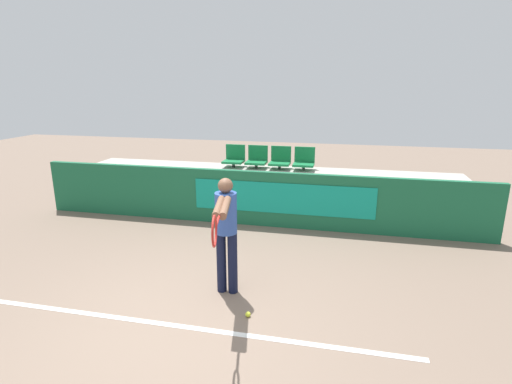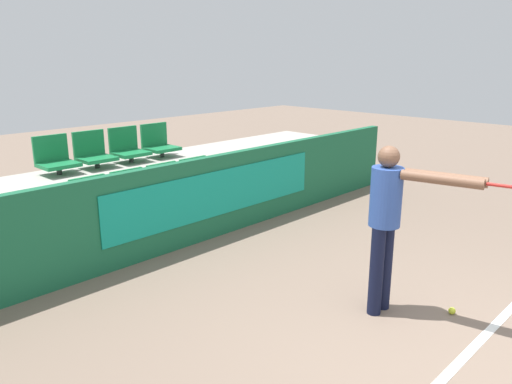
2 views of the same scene
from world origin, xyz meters
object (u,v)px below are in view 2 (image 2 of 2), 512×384
stadium_chair_1 (133,194)px  stadium_chair_5 (94,153)px  stadium_chair_0 (94,202)px  stadium_chair_3 (198,179)px  stadium_chair_7 (159,143)px  tennis_player (395,215)px  stadium_chair_2 (167,186)px  stadium_chair_6 (128,148)px  tennis_ball (452,311)px  stadium_chair_4 (55,159)px

stadium_chair_1 → stadium_chair_5: (0.00, 0.95, 0.41)m
stadium_chair_0 → stadium_chair_3: (1.66, 0.00, 0.00)m
stadium_chair_7 → tennis_player: bearing=-97.1°
stadium_chair_0 → stadium_chair_2: (1.11, 0.00, 0.00)m
stadium_chair_0 → stadium_chair_6: stadium_chair_6 is taller
tennis_player → stadium_chair_1: bearing=87.4°
stadium_chair_0 → stadium_chair_5: 1.18m
stadium_chair_6 → tennis_ball: (0.41, -4.86, -1.00)m
stadium_chair_5 → stadium_chair_6: size_ratio=1.00×
stadium_chair_1 → stadium_chair_6: (0.55, 0.95, 0.41)m
tennis_player → stadium_chair_5: bearing=85.5°
stadium_chair_6 → tennis_player: bearing=-89.9°
stadium_chair_3 → stadium_chair_5: bearing=139.3°
stadium_chair_4 → stadium_chair_5: bearing=0.0°
tennis_ball → stadium_chair_7: bearing=88.3°
stadium_chair_6 → tennis_ball: stadium_chair_6 is taller
stadium_chair_7 → tennis_ball: 4.96m
stadium_chair_3 → stadium_chair_4: bearing=150.2°
stadium_chair_3 → stadium_chair_4: 1.96m
stadium_chair_1 → stadium_chair_4: bearing=120.2°
stadium_chair_7 → tennis_player: tennis_player is taller
stadium_chair_3 → stadium_chair_7: 1.04m
stadium_chair_0 → tennis_player: size_ratio=0.32×
stadium_chair_1 → stadium_chair_6: size_ratio=1.00×
stadium_chair_0 → stadium_chair_2: 1.11m
stadium_chair_5 → stadium_chair_6: bearing=0.0°
tennis_ball → stadium_chair_6: bearing=94.8°
stadium_chair_2 → stadium_chair_5: bearing=120.2°
stadium_chair_2 → stadium_chair_3: 0.55m
stadium_chair_6 → tennis_player: size_ratio=0.32×
stadium_chair_6 → stadium_chair_7: (0.55, 0.00, 0.00)m
stadium_chair_4 → stadium_chair_6: bearing=0.0°
tennis_ball → stadium_chair_0: bearing=111.2°
stadium_chair_7 → stadium_chair_1: bearing=-139.3°
stadium_chair_5 → stadium_chair_4: bearing=180.0°
tennis_player → tennis_ball: tennis_player is taller
stadium_chair_0 → tennis_player: tennis_player is taller
stadium_chair_5 → tennis_ball: size_ratio=7.76×
stadium_chair_3 → tennis_player: 3.51m
stadium_chair_0 → stadium_chair_2: size_ratio=1.00×
stadium_chair_2 → stadium_chair_3: bearing=0.0°
stadium_chair_2 → stadium_chair_3: same height
stadium_chair_5 → tennis_player: bearing=-82.8°
stadium_chair_5 → stadium_chair_1: bearing=-90.0°
stadium_chair_7 → tennis_ball: size_ratio=7.76×
stadium_chair_6 → stadium_chair_7: same height
tennis_player → tennis_ball: bearing=-60.2°
stadium_chair_3 → tennis_player: bearing=-99.1°
stadium_chair_6 → tennis_ball: bearing=-85.2°
stadium_chair_7 → tennis_player: (-0.55, -4.40, -0.05)m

